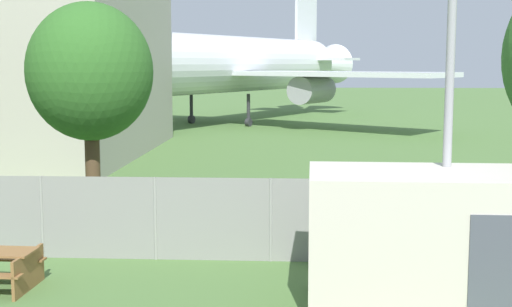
% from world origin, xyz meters
% --- Properties ---
extents(perimeter_fence, '(56.07, 0.07, 1.84)m').
position_xyz_m(perimeter_fence, '(-0.00, 9.66, 0.92)').
color(perimeter_fence, gray).
rests_on(perimeter_fence, ground).
extents(airplane, '(30.98, 38.10, 12.23)m').
position_xyz_m(airplane, '(-5.45, 43.05, 4.18)').
color(airplane, silver).
rests_on(airplane, ground).
extents(portable_cabin, '(4.61, 2.41, 2.45)m').
position_xyz_m(portable_cabin, '(3.07, 6.81, 1.22)').
color(portable_cabin, beige).
rests_on(portable_cabin, ground).
extents(tree_behind_benches, '(3.39, 3.39, 5.96)m').
position_xyz_m(tree_behind_benches, '(-5.02, 13.44, 4.06)').
color(tree_behind_benches, '#4C3823').
rests_on(tree_behind_benches, ground).
extents(light_mast, '(0.44, 0.44, 6.53)m').
position_xyz_m(light_mast, '(3.29, 7.46, 4.09)').
color(light_mast, '#99999E').
rests_on(light_mast, ground).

